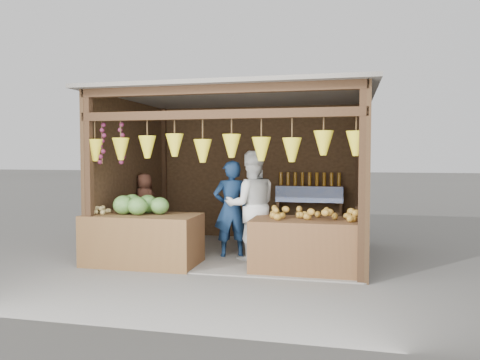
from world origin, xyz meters
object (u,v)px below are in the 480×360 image
at_px(counter_right, 307,245).
at_px(man_standing, 231,209).
at_px(counter_left, 143,240).
at_px(woman_standing, 251,206).
at_px(vendor_seated, 145,201).

xyz_separation_m(counter_right, man_standing, (-1.27, 0.66, 0.41)).
relative_size(counter_left, man_standing, 1.09).
bearing_deg(woman_standing, vendor_seated, -35.80).
relative_size(man_standing, vendor_seated, 1.56).
distance_m(man_standing, vendor_seated, 1.80).
relative_size(man_standing, woman_standing, 0.91).
bearing_deg(counter_left, woman_standing, 23.75).
xyz_separation_m(man_standing, vendor_seated, (-1.73, 0.50, 0.04)).
height_order(counter_right, man_standing, man_standing).
relative_size(counter_left, woman_standing, 0.99).
distance_m(counter_right, man_standing, 1.49).
xyz_separation_m(counter_right, woman_standing, (-0.91, 0.55, 0.49)).
bearing_deg(counter_right, vendor_seated, 158.85).
height_order(man_standing, woman_standing, woman_standing).
xyz_separation_m(woman_standing, vendor_seated, (-2.09, 0.61, -0.03)).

